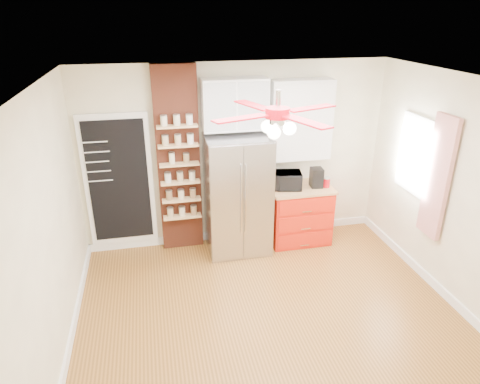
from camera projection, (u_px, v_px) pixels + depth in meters
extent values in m
plane|color=#966126|center=(271.00, 317.00, 5.05)|extent=(4.50, 4.50, 0.00)
plane|color=white|center=(279.00, 84.00, 3.99)|extent=(4.50, 4.50, 0.00)
cube|color=#F3EEC3|center=(236.00, 156.00, 6.31)|extent=(4.50, 0.02, 2.70)
cube|color=#F3EEC3|center=(363.00, 349.00, 2.72)|extent=(4.50, 0.02, 2.70)
cube|color=#F3EEC3|center=(48.00, 236.00, 4.08)|extent=(0.02, 4.00, 2.70)
cube|color=#F3EEC3|center=(460.00, 196.00, 4.96)|extent=(0.02, 4.00, 2.70)
cube|color=white|center=(119.00, 181.00, 6.05)|extent=(0.95, 0.04, 1.95)
cube|color=black|center=(119.00, 182.00, 6.03)|extent=(0.82, 0.02, 1.78)
cube|color=brown|center=(178.00, 161.00, 6.08)|extent=(0.60, 0.16, 2.70)
cube|color=#ADADB2|center=(238.00, 195.00, 6.16)|extent=(0.90, 0.70, 1.75)
cube|color=white|center=(235.00, 104.00, 5.83)|extent=(0.90, 0.35, 0.70)
cube|color=red|center=(299.00, 215.00, 6.57)|extent=(0.90, 0.60, 0.86)
cube|color=tan|center=(300.00, 188.00, 6.39)|extent=(0.94, 0.64, 0.04)
cube|color=white|center=(300.00, 120.00, 6.15)|extent=(0.90, 0.30, 1.15)
cube|color=white|center=(416.00, 156.00, 5.68)|extent=(0.04, 0.75, 1.05)
cube|color=red|center=(438.00, 178.00, 5.22)|extent=(0.06, 0.40, 1.55)
cylinder|color=silver|center=(278.00, 100.00, 4.04)|extent=(0.05, 0.05, 0.20)
cylinder|color=#AD0A16|center=(278.00, 113.00, 4.09)|extent=(0.24, 0.24, 0.10)
sphere|color=white|center=(277.00, 129.00, 4.16)|extent=(0.13, 0.13, 0.13)
imported|color=black|center=(285.00, 180.00, 6.28)|extent=(0.51, 0.39, 0.25)
cube|color=black|center=(316.00, 178.00, 6.34)|extent=(0.18, 0.21, 0.29)
cylinder|color=#B30912|center=(326.00, 183.00, 6.36)|extent=(0.14, 0.14, 0.14)
cylinder|color=#B2091E|center=(318.00, 180.00, 6.46)|extent=(0.11, 0.11, 0.13)
cylinder|color=beige|center=(172.00, 158.00, 5.91)|extent=(0.09, 0.09, 0.14)
cylinder|color=olive|center=(186.00, 158.00, 5.95)|extent=(0.11, 0.11, 0.12)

